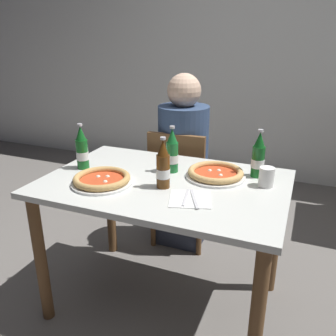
{
  "coord_description": "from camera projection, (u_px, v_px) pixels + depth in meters",
  "views": [
    {
      "loc": [
        0.62,
        -1.48,
        1.42
      ],
      "look_at": [
        0.0,
        0.05,
        0.8
      ],
      "focal_mm": 37.32,
      "sensor_mm": 36.0,
      "label": 1
    }
  ],
  "objects": [
    {
      "name": "pizza_margherita_near",
      "position": [
        216.0,
        173.0,
        1.77
      ],
      "size": [
        0.3,
        0.3,
        0.04
      ],
      "color": "white",
      "rests_on": "dining_table_main"
    },
    {
      "name": "napkin_with_cutlery",
      "position": [
        190.0,
        199.0,
        1.54
      ],
      "size": [
        0.23,
        0.23,
        0.01
      ],
      "color": "white",
      "rests_on": "dining_table_main"
    },
    {
      "name": "beer_bottle_left",
      "position": [
        258.0,
        157.0,
        1.76
      ],
      "size": [
        0.07,
        0.07,
        0.25
      ],
      "color": "#14591E",
      "rests_on": "dining_table_main"
    },
    {
      "name": "beer_bottle_extra",
      "position": [
        172.0,
        153.0,
        1.82
      ],
      "size": [
        0.07,
        0.07,
        0.25
      ],
      "color": "#196B2D",
      "rests_on": "dining_table_main"
    },
    {
      "name": "diner_seated",
      "position": [
        183.0,
        166.0,
        2.42
      ],
      "size": [
        0.34,
        0.34,
        1.21
      ],
      "color": "#2D3342",
      "rests_on": "ground_plane"
    },
    {
      "name": "chair_behind_table",
      "position": [
        181.0,
        182.0,
        2.41
      ],
      "size": [
        0.41,
        0.41,
        0.85
      ],
      "rotation": [
        0.0,
        0.0,
        3.18
      ],
      "color": "brown",
      "rests_on": "ground_plane"
    },
    {
      "name": "dining_table_main",
      "position": [
        164.0,
        201.0,
        1.78
      ],
      "size": [
        1.2,
        0.8,
        0.75
      ],
      "color": "silver",
      "rests_on": "ground_plane"
    },
    {
      "name": "pizza_marinara_far",
      "position": [
        102.0,
        180.0,
        1.7
      ],
      "size": [
        0.3,
        0.3,
        0.04
      ],
      "color": "white",
      "rests_on": "dining_table_main"
    },
    {
      "name": "beer_bottle_right",
      "position": [
        163.0,
        167.0,
        1.63
      ],
      "size": [
        0.07,
        0.07,
        0.25
      ],
      "color": "#512D0F",
      "rests_on": "dining_table_main"
    },
    {
      "name": "back_wall_tiled",
      "position": [
        250.0,
        50.0,
        3.45
      ],
      "size": [
        7.0,
        0.1,
        2.6
      ],
      "primitive_type": "cube",
      "color": "white",
      "rests_on": "ground_plane"
    },
    {
      "name": "beer_bottle_center",
      "position": [
        82.0,
        150.0,
        1.87
      ],
      "size": [
        0.07,
        0.07,
        0.25
      ],
      "color": "#14591E",
      "rests_on": "dining_table_main"
    },
    {
      "name": "paper_cup",
      "position": [
        266.0,
        177.0,
        1.66
      ],
      "size": [
        0.07,
        0.07,
        0.09
      ],
      "primitive_type": "cylinder",
      "color": "white",
      "rests_on": "dining_table_main"
    },
    {
      "name": "ground_plane",
      "position": [
        165.0,
        301.0,
        2.0
      ],
      "size": [
        8.0,
        8.0,
        0.0
      ],
      "primitive_type": "plane",
      "color": "slate"
    }
  ]
}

